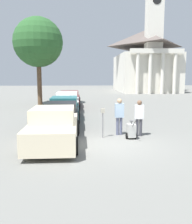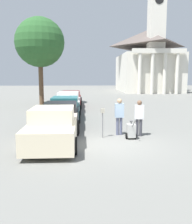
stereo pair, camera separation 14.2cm
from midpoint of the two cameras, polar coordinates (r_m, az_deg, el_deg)
The scene contains 12 objects.
ground_plane at distance 10.56m, azimuth 3.53°, elevation -7.42°, with size 120.00×120.00×0.00m, color slate.
parked_car_cream at distance 10.48m, azimuth -9.33°, elevation -3.55°, with size 2.05×4.66×1.59m.
parked_car_black at distance 13.71m, azimuth -7.68°, elevation -0.91°, with size 2.06×4.82×1.44m.
parked_car_teal at distance 16.44m, azimuth -6.80°, elevation 0.72°, with size 2.04×4.92×1.48m.
parked_car_white at distance 19.64m, azimuth -6.08°, elevation 2.10°, with size 1.96×4.90×1.59m.
parked_car_maroon at distance 22.77m, azimuth -5.57°, elevation 2.85°, with size 1.99×5.21×1.46m.
parking_meter at distance 11.49m, azimuth 1.87°, elevation -1.21°, with size 0.18×0.09×1.38m.
person_worker at distance 12.07m, azimuth 5.69°, elevation -0.51°, with size 0.44×0.27×1.77m.
person_supervisor at distance 11.94m, azimuth 10.17°, elevation -0.87°, with size 0.43×0.25×1.72m.
equipment_cart at distance 11.49m, azimuth 8.36°, elevation -4.20°, with size 0.48×0.99×1.00m.
church at distance 46.51m, azimuth 11.83°, elevation 12.10°, with size 9.83×14.88×24.31m.
shade_tree at distance 25.12m, azimuth -12.55°, elevation 15.22°, with size 4.68×4.68×8.31m.
Camera 2 is at (-0.99, -10.11, 2.88)m, focal length 40.00 mm.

